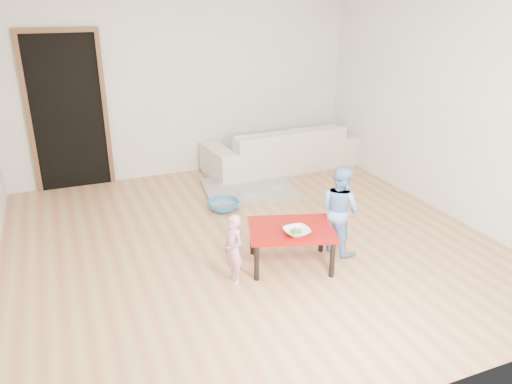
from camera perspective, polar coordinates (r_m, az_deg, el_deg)
floor at (r=5.44m, az=-0.80°, el=-5.65°), size 5.00×5.00×0.01m
back_wall at (r=7.32m, az=-8.23°, el=12.06°), size 5.00×0.02×2.60m
right_wall at (r=6.31m, az=21.05°, el=9.33°), size 0.02×5.00×2.60m
doorway at (r=7.13m, az=-20.72°, el=8.39°), size 1.02×0.08×2.11m
sofa at (r=7.56m, az=2.86°, el=5.03°), size 2.35×1.07×0.67m
cushion at (r=7.20m, az=0.59°, el=5.55°), size 0.45×0.41×0.11m
red_table at (r=4.91m, az=3.99°, el=-6.21°), size 0.96×0.83×0.41m
bowl at (r=4.68m, az=4.69°, el=-4.55°), size 0.24×0.24×0.06m
broccoli at (r=4.68m, az=4.69°, el=-4.57°), size 0.12×0.12×0.06m
child_pink at (r=4.58m, az=-2.61°, el=-6.56°), size 0.21×0.27×0.66m
child_blue at (r=5.13m, az=9.54°, el=-1.98°), size 0.47×0.54×0.93m
basin at (r=6.18m, az=-3.71°, el=-1.57°), size 0.39×0.39×0.12m
blanket at (r=6.78m, az=-0.84°, el=0.33°), size 1.31×1.14×0.06m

